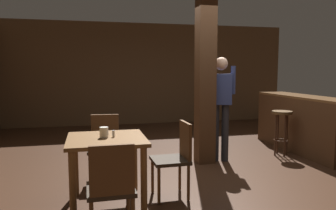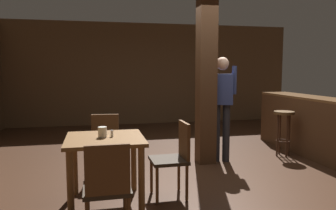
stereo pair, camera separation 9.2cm
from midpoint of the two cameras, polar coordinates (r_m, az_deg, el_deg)
name	(u,v)px [view 2 (the right image)]	position (r m, az deg, el deg)	size (l,w,h in m)	color
ground_plane	(205,169)	(5.17, 6.98, -10.94)	(10.80, 10.80, 0.00)	#382114
wall_back	(154,74)	(9.31, -2.20, 5.44)	(8.00, 0.10, 2.80)	brown
pillar	(206,77)	(5.30, 7.17, 4.85)	(0.28, 0.28, 2.80)	#422816
dining_table	(105,150)	(3.76, -10.20, -7.72)	(0.86, 0.86, 0.77)	brown
chair_east	(175,155)	(3.93, 1.87, -8.73)	(0.43, 0.43, 0.89)	#2D2319
chair_south	(107,186)	(2.99, -9.64, -13.70)	(0.42, 0.42, 0.89)	#2D2319
chair_north	(105,144)	(4.58, -10.39, -6.67)	(0.46, 0.46, 0.89)	#2D2319
napkin_cup	(102,132)	(3.72, -10.66, -4.65)	(0.10, 0.10, 0.12)	silver
salt_shaker	(112,133)	(3.74, -9.05, -4.91)	(0.03, 0.03, 0.08)	silver
standing_person	(222,101)	(5.44, 9.83, 0.65)	(0.47, 0.29, 1.72)	navy
bar_counter	(301,124)	(6.53, 22.57, -3.01)	(0.56, 2.30, 1.04)	brown
bar_stool_near	(284,123)	(6.11, 19.91, -2.91)	(0.35, 0.35, 0.79)	#4C3319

